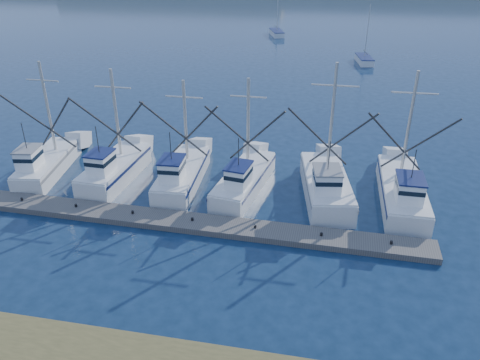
# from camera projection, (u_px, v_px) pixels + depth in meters

# --- Properties ---
(ground) EXTENTS (500.00, 500.00, 0.00)m
(ground) POSITION_uv_depth(u_px,v_px,m) (269.00, 298.00, 23.47)
(ground) COLOR #0C1F37
(ground) RESTS_ON ground
(floating_dock) EXTENTS (29.40, 2.54, 0.39)m
(floating_dock) POSITION_uv_depth(u_px,v_px,m) (193.00, 223.00, 29.35)
(floating_dock) COLOR #5A5651
(floating_dock) RESTS_ON ground
(trawler_fleet) EXTENTS (29.25, 9.18, 9.09)m
(trawler_fleet) POSITION_uv_depth(u_px,v_px,m) (228.00, 178.00, 33.26)
(trawler_fleet) COLOR silver
(trawler_fleet) RESTS_ON ground
(sailboat_near) EXTENTS (2.60, 5.51, 8.10)m
(sailboat_near) POSITION_uv_depth(u_px,v_px,m) (364.00, 60.00, 68.30)
(sailboat_near) COLOR silver
(sailboat_near) RESTS_ON ground
(sailboat_far) EXTENTS (3.59, 6.28, 8.10)m
(sailboat_far) POSITION_uv_depth(u_px,v_px,m) (277.00, 33.00, 88.16)
(sailboat_far) COLOR silver
(sailboat_far) RESTS_ON ground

